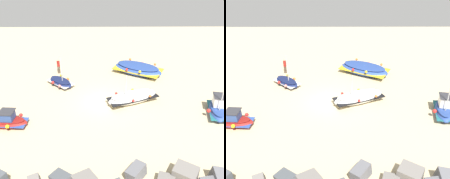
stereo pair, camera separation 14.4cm
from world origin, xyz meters
The scene contains 7 objects.
ground_plane centered at (0.00, 0.00, 0.00)m, with size 51.19×51.19×0.00m, color #C6B289.
fishing_boat_0 centered at (-9.58, 2.15, 0.58)m, with size 2.16×3.58×3.17m.
fishing_boat_1 centered at (-3.66, -6.02, 0.57)m, with size 5.92×4.73×1.20m.
fishing_boat_2 centered at (7.69, 3.60, 0.48)m, with size 3.54×1.93×3.54m.
fishing_boat_3 centered at (-2.60, 0.13, 0.52)m, with size 5.02×3.29×2.86m.
fishing_boat_4 centered at (4.51, -3.30, 0.37)m, with size 3.16×3.04×3.32m.
person_walking centered at (5.17, -6.22, 0.97)m, with size 0.32×0.32×1.68m.
Camera 2 is at (-0.61, 20.45, 12.47)m, focal length 41.73 mm.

